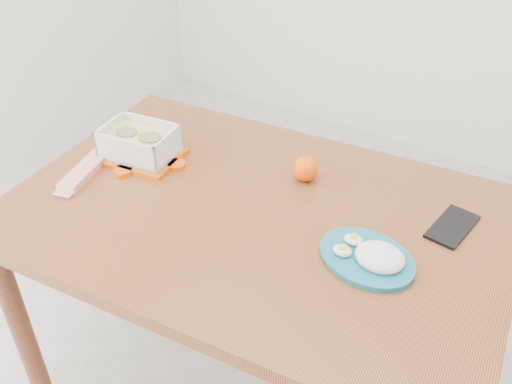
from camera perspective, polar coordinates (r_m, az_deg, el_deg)
The scene contains 7 objects.
ground at distance 2.04m, azimuth 0.88°, elevation -18.37°, with size 3.50×3.50×0.00m, color #B7B7B2.
dining_table at distance 1.54m, azimuth 0.00°, elevation -4.54°, with size 1.36×0.98×0.75m.
food_container at distance 1.70m, azimuth -11.61°, elevation 4.77°, with size 0.26×0.21×0.10m.
orange_fruit at distance 1.59m, azimuth 4.95°, elevation 2.34°, with size 0.07×0.07×0.07m, color orange.
rice_plate at distance 1.35m, azimuth 11.42°, elevation -6.26°, with size 0.28×0.28×0.06m.
candy_bar at distance 1.70m, azimuth -16.53°, elevation 2.30°, with size 0.22×0.06×0.02m, color red.
smartphone at distance 1.51m, azimuth 19.04°, elevation -3.29°, with size 0.08×0.16×0.01m, color black.
Camera 1 is at (0.62, -1.02, 1.66)m, focal length 40.00 mm.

